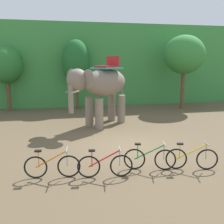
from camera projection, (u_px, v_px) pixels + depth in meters
name	position (u px, v px, depth m)	size (l,w,h in m)	color
ground_plane	(128.00, 147.00, 10.82)	(80.00, 80.00, 0.00)	brown
foliage_hedge	(88.00, 65.00, 22.70)	(36.00, 6.00, 6.37)	#3D8E42
tree_center	(6.00, 65.00, 17.91)	(2.21, 2.21, 4.55)	brown
tree_center_right	(76.00, 62.00, 18.71)	(2.07, 2.07, 5.03)	brown
tree_far_right	(184.00, 55.00, 18.79)	(2.98, 2.98, 5.36)	brown
elephant	(101.00, 86.00, 14.00)	(3.95, 3.38, 3.78)	gray
bike_orange	(52.00, 166.00, 7.86)	(1.70, 0.52, 0.92)	black
bike_red	(105.00, 165.00, 7.90)	(1.70, 0.52, 0.92)	black
bike_green	(150.00, 159.00, 8.45)	(1.66, 0.63, 0.92)	black
bike_yellow	(191.00, 158.00, 8.47)	(1.66, 0.62, 0.92)	black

